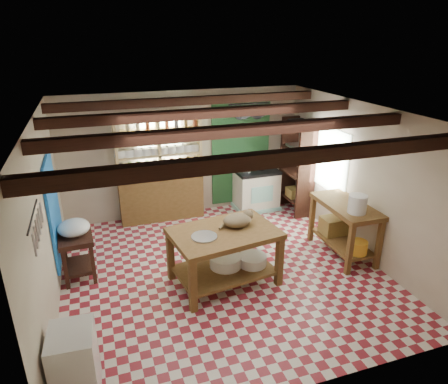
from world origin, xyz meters
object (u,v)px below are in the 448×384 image
object	(u,v)px
white_cabinet	(75,364)
right_counter	(343,229)
prep_table	(78,255)
cat	(237,220)
work_table	(224,257)

from	to	relation	value
white_cabinet	right_counter	bearing A→B (deg)	24.01
prep_table	right_counter	xyz separation A→B (m)	(4.38, -0.75, 0.11)
right_counter	cat	distance (m)	2.06
prep_table	work_table	bearing A→B (deg)	-25.79
prep_table	white_cabinet	bearing A→B (deg)	-93.53
prep_table	cat	size ratio (longest dim) A/B	1.65
prep_table	cat	xyz separation A→B (m)	(2.38, -0.81, 0.62)
white_cabinet	cat	distance (m)	2.94
white_cabinet	right_counter	xyz separation A→B (m)	(4.40, 1.65, 0.07)
work_table	right_counter	size ratio (longest dim) A/B	1.17
work_table	cat	size ratio (longest dim) A/B	3.51
right_counter	prep_table	bearing A→B (deg)	171.41
white_cabinet	right_counter	world-z (taller)	right_counter
work_table	right_counter	distance (m)	2.24
prep_table	white_cabinet	xyz separation A→B (m)	(-0.02, -2.40, 0.04)
work_table	prep_table	bearing A→B (deg)	149.09
right_counter	cat	xyz separation A→B (m)	(-2.00, -0.07, 0.51)
work_table	white_cabinet	world-z (taller)	work_table
prep_table	white_cabinet	world-z (taller)	white_cabinet
prep_table	cat	distance (m)	2.59
work_table	prep_table	world-z (taller)	work_table
work_table	white_cabinet	distance (m)	2.63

